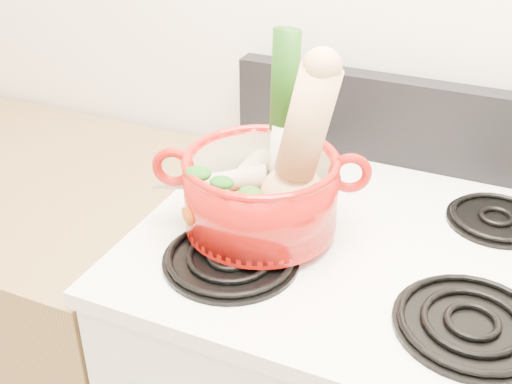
% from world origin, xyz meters
% --- Properties ---
extents(cooktop, '(0.78, 0.67, 0.03)m').
position_xyz_m(cooktop, '(0.00, 1.40, 0.93)').
color(cooktop, silver).
rests_on(cooktop, stove_body).
extents(control_backsplash, '(0.76, 0.05, 0.18)m').
position_xyz_m(control_backsplash, '(0.00, 1.70, 1.04)').
color(control_backsplash, black).
rests_on(control_backsplash, cooktop).
extents(burner_front_left, '(0.22, 0.22, 0.02)m').
position_xyz_m(burner_front_left, '(-0.19, 1.24, 0.96)').
color(burner_front_left, black).
rests_on(burner_front_left, cooktop).
extents(burner_front_right, '(0.22, 0.22, 0.02)m').
position_xyz_m(burner_front_right, '(0.19, 1.24, 0.96)').
color(burner_front_right, black).
rests_on(burner_front_right, cooktop).
extents(burner_back_left, '(0.17, 0.17, 0.02)m').
position_xyz_m(burner_back_left, '(-0.19, 1.54, 0.96)').
color(burner_back_left, black).
rests_on(burner_back_left, cooktop).
extents(burner_back_right, '(0.17, 0.17, 0.02)m').
position_xyz_m(burner_back_right, '(0.19, 1.54, 0.96)').
color(burner_back_right, black).
rests_on(burner_back_right, cooktop).
extents(dutch_oven, '(0.33, 0.33, 0.13)m').
position_xyz_m(dutch_oven, '(-0.18, 1.34, 1.03)').
color(dutch_oven, '#9E0F0A').
rests_on(dutch_oven, burner_front_left).
extents(pot_handle_left, '(0.07, 0.04, 0.07)m').
position_xyz_m(pot_handle_left, '(-0.32, 1.29, 1.08)').
color(pot_handle_left, '#9E0F0A').
rests_on(pot_handle_left, dutch_oven).
extents(pot_handle_right, '(0.07, 0.04, 0.07)m').
position_xyz_m(pot_handle_right, '(-0.04, 1.39, 1.08)').
color(pot_handle_right, '#9E0F0A').
rests_on(pot_handle_right, dutch_oven).
extents(squash, '(0.19, 0.15, 0.29)m').
position_xyz_m(squash, '(-0.10, 1.33, 1.13)').
color(squash, tan).
rests_on(squash, dutch_oven).
extents(leek, '(0.05, 0.07, 0.31)m').
position_xyz_m(leek, '(-0.17, 1.40, 1.15)').
color(leek, silver).
rests_on(leek, dutch_oven).
extents(ginger, '(0.09, 0.08, 0.04)m').
position_xyz_m(ginger, '(-0.17, 1.43, 1.01)').
color(ginger, tan).
rests_on(ginger, dutch_oven).
extents(parsnip_0, '(0.07, 0.22, 0.06)m').
position_xyz_m(parsnip_0, '(-0.23, 1.37, 1.02)').
color(parsnip_0, beige).
rests_on(parsnip_0, dutch_oven).
extents(parsnip_1, '(0.09, 0.23, 0.07)m').
position_xyz_m(parsnip_1, '(-0.24, 1.35, 1.02)').
color(parsnip_1, beige).
rests_on(parsnip_1, dutch_oven).
extents(parsnip_2, '(0.07, 0.20, 0.06)m').
position_xyz_m(parsnip_2, '(-0.22, 1.40, 1.03)').
color(parsnip_2, beige).
rests_on(parsnip_2, dutch_oven).
extents(parsnip_3, '(0.21, 0.11, 0.06)m').
position_xyz_m(parsnip_3, '(-0.27, 1.33, 1.04)').
color(parsnip_3, beige).
rests_on(parsnip_3, dutch_oven).
extents(carrot_0, '(0.04, 0.15, 0.04)m').
position_xyz_m(carrot_0, '(-0.20, 1.31, 1.01)').
color(carrot_0, '#D7470A').
rests_on(carrot_0, dutch_oven).
extents(carrot_1, '(0.11, 0.15, 0.05)m').
position_xyz_m(carrot_1, '(-0.23, 1.30, 1.02)').
color(carrot_1, '#C15509').
rests_on(carrot_1, dutch_oven).
extents(carrot_2, '(0.03, 0.15, 0.04)m').
position_xyz_m(carrot_2, '(-0.15, 1.30, 1.02)').
color(carrot_2, '#BA3C09').
rests_on(carrot_2, dutch_oven).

